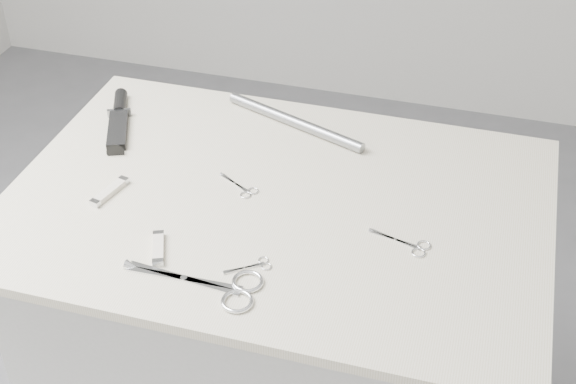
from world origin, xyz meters
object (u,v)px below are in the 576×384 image
(plinth, at_px, (278,369))
(embroidery_scissors_b, at_px, (242,188))
(tiny_scissors, at_px, (254,266))
(embroidery_scissors_a, at_px, (409,245))
(sheathed_knife, at_px, (119,117))
(large_shears, at_px, (221,287))
(pocket_knife_a, at_px, (110,191))
(pocket_knife_b, at_px, (158,248))
(metal_rail, at_px, (295,122))

(plinth, bearing_deg, embroidery_scissors_b, 169.09)
(tiny_scissors, bearing_deg, plinth, 60.29)
(embroidery_scissors_a, xyz_separation_m, sheathed_knife, (-0.66, 0.23, 0.01))
(large_shears, xyz_separation_m, embroidery_scissors_b, (-0.05, 0.26, -0.00))
(embroidery_scissors_a, xyz_separation_m, pocket_knife_a, (-0.56, -0.01, 0.00))
(pocket_knife_a, height_order, pocket_knife_b, same)
(embroidery_scissors_a, xyz_separation_m, metal_rail, (-0.29, 0.32, 0.01))
(pocket_knife_a, bearing_deg, plinth, -63.29)
(tiny_scissors, height_order, pocket_knife_b, pocket_knife_b)
(pocket_knife_a, bearing_deg, large_shears, -108.51)
(embroidery_scissors_a, bearing_deg, embroidery_scissors_b, -177.86)
(sheathed_knife, bearing_deg, embroidery_scissors_a, -132.31)
(plinth, xyz_separation_m, large_shears, (-0.02, -0.25, 0.47))
(embroidery_scissors_b, bearing_deg, metal_rail, 112.30)
(sheathed_knife, distance_m, pocket_knife_b, 0.44)
(sheathed_knife, bearing_deg, tiny_scissors, -153.43)
(pocket_knife_b, bearing_deg, plinth, -60.73)
(embroidery_scissors_b, distance_m, pocket_knife_a, 0.25)
(plinth, distance_m, metal_rail, 0.55)
(tiny_scissors, bearing_deg, pocket_knife_a, 124.99)
(sheathed_knife, relative_size, pocket_knife_b, 2.58)
(large_shears, height_order, sheathed_knife, sheathed_knife)
(embroidery_scissors_b, relative_size, pocket_knife_a, 0.93)
(plinth, relative_size, sheathed_knife, 4.16)
(sheathed_knife, bearing_deg, pocket_knife_a, 179.16)
(tiny_scissors, relative_size, pocket_knife_a, 0.79)
(plinth, xyz_separation_m, tiny_scissors, (0.02, -0.19, 0.47))
(embroidery_scissors_a, height_order, pocket_knife_a, pocket_knife_a)
(pocket_knife_a, bearing_deg, pocket_knife_b, -115.51)
(sheathed_knife, xyz_separation_m, pocket_knife_b, (0.25, -0.37, -0.00))
(plinth, distance_m, tiny_scissors, 0.51)
(plinth, distance_m, pocket_knife_a, 0.57)
(tiny_scissors, distance_m, pocket_knife_a, 0.34)
(large_shears, relative_size, metal_rail, 0.68)
(sheathed_knife, bearing_deg, plinth, -136.00)
(metal_rail, bearing_deg, tiny_scissors, -83.04)
(tiny_scissors, bearing_deg, pocket_knife_b, 147.43)
(embroidery_scissors_b, relative_size, pocket_knife_b, 1.06)
(pocket_knife_b, bearing_deg, large_shears, -135.51)
(tiny_scissors, xyz_separation_m, pocket_knife_a, (-0.32, 0.12, 0.00))
(embroidery_scissors_b, relative_size, tiny_scissors, 1.17)
(plinth, xyz_separation_m, embroidery_scissors_a, (0.26, -0.06, 0.47))
(embroidery_scissors_a, bearing_deg, large_shears, -130.42)
(embroidery_scissors_b, bearing_deg, tiny_scissors, -35.61)
(pocket_knife_a, bearing_deg, sheathed_knife, 35.73)
(embroidery_scissors_a, xyz_separation_m, pocket_knife_b, (-0.41, -0.13, 0.00))
(embroidery_scissors_a, bearing_deg, pocket_knife_b, -147.02)
(tiny_scissors, height_order, pocket_knife_a, pocket_knife_a)
(tiny_scissors, distance_m, pocket_knife_b, 0.17)
(embroidery_scissors_a, bearing_deg, metal_rail, 147.95)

